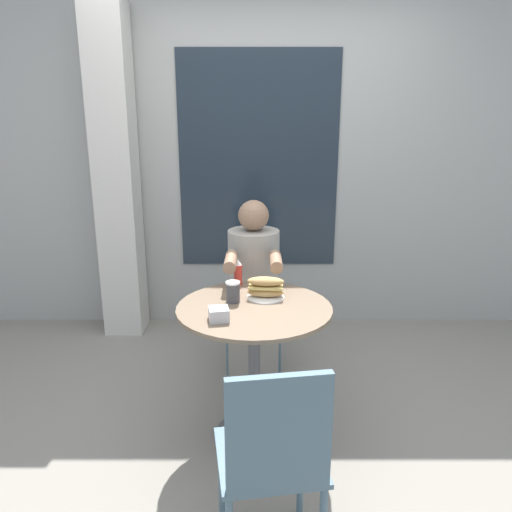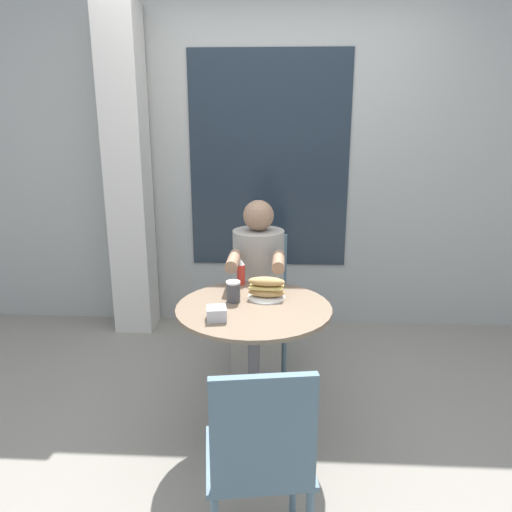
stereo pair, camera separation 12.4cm
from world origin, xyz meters
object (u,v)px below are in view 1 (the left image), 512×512
cafe_table (256,342)px  drink_cup (235,292)px  seated_diner (255,307)px  sandwich_on_plate (267,288)px  condiment_bottle (240,272)px  empty_chair_across (275,453)px  diner_chair (256,287)px

cafe_table → drink_cup: bearing=149.4°
seated_diner → drink_cup: bearing=78.5°
sandwich_on_plate → condiment_bottle: 0.26m
empty_chair_across → diner_chair: bearing=83.9°
seated_diner → condiment_bottle: bearing=69.5°
cafe_table → empty_chair_across: empty_chair_across is taller
seated_diner → cafe_table: bearing=90.7°
seated_diner → condiment_bottle: 0.38m
cafe_table → condiment_bottle: condiment_bottle is taller
diner_chair → condiment_bottle: (-0.08, -0.57, 0.29)m
drink_cup → condiment_bottle: (0.02, 0.27, 0.02)m
empty_chair_across → condiment_bottle: (-0.16, 1.15, 0.29)m
empty_chair_across → drink_cup: empty_chair_across is taller
sandwich_on_plate → condiment_bottle: condiment_bottle is taller
drink_cup → condiment_bottle: 0.27m
diner_chair → seated_diner: seated_diner is taller
empty_chair_across → sandwich_on_plate: size_ratio=4.44×
sandwich_on_plate → condiment_bottle: (-0.15, 0.21, 0.02)m
empty_chair_across → sandwich_on_plate: bearing=82.1°
seated_diner → empty_chair_across: seated_diner is taller
cafe_table → sandwich_on_plate: bearing=64.0°
cafe_table → drink_cup: size_ratio=7.21×
empty_chair_across → condiment_bottle: bearing=89.3°
diner_chair → sandwich_on_plate: 0.83m
empty_chair_across → condiment_bottle: size_ratio=6.05×
diner_chair → condiment_bottle: bearing=81.7°
cafe_table → diner_chair: bearing=90.4°
seated_diner → empty_chair_across: bearing=93.3°
cafe_table → drink_cup: (-0.11, 0.06, 0.25)m
drink_cup → condiment_bottle: size_ratio=0.74×
sandwich_on_plate → drink_cup: 0.17m
seated_diner → sandwich_on_plate: size_ratio=5.98×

